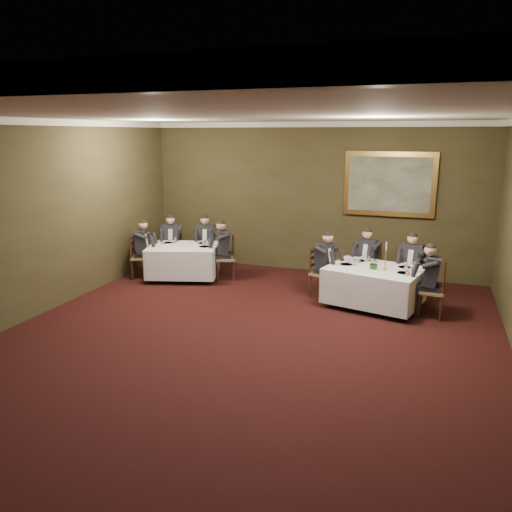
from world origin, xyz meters
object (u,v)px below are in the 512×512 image
Objects in this scene: table_main at (374,284)px; chair_sec_endright at (226,267)px; chair_sec_endleft at (141,266)px; chair_main_endleft at (322,283)px; diner_sec_backleft at (172,249)px; chair_sec_backleft at (173,258)px; chair_main_backleft at (367,277)px; chair_main_backright at (411,284)px; centerpiece at (374,262)px; diner_sec_endleft at (141,256)px; candlestick at (385,259)px; diner_main_backleft at (367,267)px; diner_sec_endright at (225,257)px; chair_main_endright at (431,302)px; chair_sec_backright at (206,258)px; diner_sec_backright at (206,249)px; painting at (389,184)px; diner_main_backright at (411,274)px; diner_main_endleft at (323,272)px; diner_main_endright at (432,290)px; table_second at (183,259)px.

table_main is 3.48m from chair_sec_endright.
chair_sec_endleft is at bearing 81.39° from chair_sec_endright.
chair_sec_endleft is at bearing -70.46° from chair_main_endleft.
chair_sec_endright is at bearing 151.08° from diner_sec_backleft.
diner_sec_backleft is (0.00, -0.01, 0.23)m from chair_sec_backleft.
chair_main_backleft is 4.72m from diner_sec_backleft.
chair_main_backleft and chair_main_backright have the same top height.
centerpiece is at bearing 65.61° from chair_sec_endleft.
diner_sec_endleft reaches higher than candlestick.
chair_main_backleft is at bearing 2.50° from chair_main_backright.
chair_main_backleft is at bearing -90.00° from diner_main_backleft.
candlestick is (0.19, -0.07, 0.52)m from table_main.
centerpiece is at bearing 65.56° from diner_sec_endleft.
diner_sec_endright is (1.55, -0.36, 0.23)m from chair_sec_backleft.
table_main is 1.46× the size of diner_sec_endleft.
chair_main_backleft and chair_sec_endleft have the same top height.
chair_main_endright is at bearing 159.08° from chair_main_backleft.
chair_main_endright is 1.23m from centerpiece.
diner_sec_endright reaches higher than chair_main_backleft.
table_main is 1.97× the size of chair_sec_backleft.
chair_sec_endright is at bearing 85.48° from chair_sec_endleft.
diner_sec_endleft reaches higher than chair_main_endright.
diner_sec_endright is 1.96m from chair_sec_endleft.
chair_sec_endleft is at bearing 30.70° from chair_main_backleft.
chair_sec_backleft is (-4.71, 0.16, -0.23)m from diner_main_backleft.
diner_sec_backright is (0.00, -0.01, 0.23)m from chair_sec_backright.
diner_sec_backleft is at bearing 52.03° from chair_sec_endright.
diner_sec_backright reaches higher than chair_sec_backleft.
diner_sec_backleft and diner_sec_backright have the same top height.
painting is at bearing -80.67° from diner_main_backleft.
centerpiece reaches higher than table_main.
diner_main_backleft is 1.79m from chair_main_endright.
chair_main_endleft and chair_sec_endright have the same top height.
chair_sec_backright is (-4.81, 0.61, -0.23)m from diner_main_backright.
diner_sec_endleft is (-1.09, -1.16, 0.23)m from chair_sec_backright.
diner_main_endleft is at bearing 145.63° from chair_sec_backright.
chair_main_endleft is 2.17m from chair_main_endright.
diner_main_backleft is 1.35× the size of chair_main_endright.
chair_sec_endright is 1.82× the size of candlestick.
diner_sec_endright is (-4.05, -0.01, 0.23)m from chair_main_backright.
centerpiece reaches higher than chair_sec_backright.
chair_main_endleft is 2.41m from diner_sec_endright.
diner_sec_endleft is at bearing 31.74° from chair_sec_backright.
diner_main_endleft is 1.35× the size of chair_sec_backright.
diner_main_endright is at bearing 95.47° from chair_main_endleft.
chair_main_endleft is at bearing 69.48° from diner_sec_endleft.
chair_main_backleft and chair_main_endright have the same top height.
centerpiece reaches higher than table_second.
chair_sec_endleft is (-1.11, -1.15, -0.23)m from diner_sec_backright.
diner_sec_endright reaches higher than chair_main_endleft.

